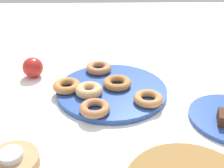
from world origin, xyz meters
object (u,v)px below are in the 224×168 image
Objects in this scene: donut_3 at (99,68)px; candle_holder at (13,162)px; donut_0 at (148,99)px; donut_5 at (89,90)px; donut_2 at (95,108)px; tealight at (11,155)px; apple at (33,67)px; donut_plate at (112,90)px; donut_1 at (117,83)px; donut_4 at (67,86)px.

donut_3 is 0.77× the size of candle_holder.
donut_5 is at bearing -15.38° from donut_0.
tealight is (0.17, 0.17, 0.00)m from donut_2.
donut_0 is at bearing 151.63° from apple.
donut_plate is at bearing 156.61° from apple.
donut_0 is 0.41m from apple.
donut_5 reaches higher than donut_3.
candle_holder is (0.32, 0.22, -0.02)m from donut_0.
donut_1 is 1.71× the size of tealight.
donut_5 is at bearing -119.45° from candle_holder.
donut_5 is 1.17× the size of apple.
apple is (0.36, -0.20, 0.01)m from donut_0.
donut_plate is 4.01× the size of donut_4.
donut_3 is (0.06, -0.11, 0.00)m from donut_1.
donut_2 reaches higher than candle_holder.
donut_plate is 0.14m from donut_2.
apple reaches higher than donut_3.
donut_4 reaches higher than donut_plate.
donut_1 is 0.77× the size of candle_holder.
tealight is at bearing 60.55° from donut_5.
candle_holder is at bearing 96.43° from apple.
donut_0 is 1.02× the size of donut_5.
donut_plate is 0.37m from candle_holder.
donut_1 reaches higher than candle_holder.
donut_2 is 1.63× the size of tealight.
candle_holder is (0.15, 0.26, -0.02)m from donut_5.
donut_3 is at bearing -112.82° from tealight.
tealight is 0.74× the size of apple.
donut_5 reaches higher than donut_4.
donut_1 is 1.05× the size of donut_2.
candle_holder is at bearing 46.01° from donut_2.
donut_3 reaches higher than donut_0.
donut_1 is 1.00× the size of donut_3.
donut_5 reaches higher than donut_0.
donut_2 is at bearing 88.52° from donut_3.
tealight is at bearing 67.18° from donut_3.
donut_plate is 0.37m from tealight.
tealight reaches higher than candle_holder.
donut_5 is 0.25m from apple.
donut_5 is at bearing 28.27° from donut_plate.
donut_3 reaches higher than donut_1.
donut_1 is 1.07× the size of donut_5.
donut_2 is 0.24m from donut_3.
donut_2 is at bearing 69.14° from donut_plate.
donut_0 is 0.38m from candle_holder.
apple is at bearing -37.46° from donut_5.
donut_1 is at bearing -126.99° from candle_holder.
donut_1 is (0.08, -0.09, 0.00)m from donut_0.
donut_3 is 1.07× the size of donut_5.
donut_4 is 0.07m from donut_5.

